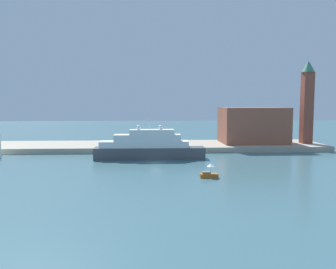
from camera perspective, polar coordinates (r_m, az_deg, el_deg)
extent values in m
plane|color=#3D6670|center=(87.61, -2.01, -4.67)|extent=(400.00, 400.00, 0.00)
cube|color=#ADA38E|center=(113.93, -2.23, -1.93)|extent=(110.00, 21.49, 1.63)
cube|color=#4C4C51|center=(93.55, -3.04, -3.07)|extent=(29.60, 4.87, 3.13)
cube|color=white|center=(93.25, -3.95, -1.60)|extent=(23.68, 4.48, 1.71)
cube|color=white|center=(93.04, -3.41, -0.53)|extent=(17.76, 4.09, 1.77)
cube|color=white|center=(92.89, -2.69, 0.42)|extent=(11.84, 3.70, 1.34)
cylinder|color=silver|center=(92.72, -3.06, 1.85)|extent=(0.16, 0.16, 3.30)
sphere|color=white|center=(92.83, -1.23, 1.20)|extent=(1.16, 1.16, 1.16)
sphere|color=white|center=(92.85, -4.89, 1.18)|extent=(1.16, 1.16, 1.16)
cube|color=#C66019|center=(71.16, 6.75, -6.73)|extent=(3.64, 1.54, 0.78)
cube|color=#8C6647|center=(70.95, 6.32, -6.26)|extent=(1.60, 1.23, 0.43)
cylinder|color=#B2B2B2|center=(70.99, 7.05, -5.83)|extent=(0.06, 0.06, 1.47)
cone|color=white|center=(70.81, 7.06, -5.03)|extent=(1.61, 1.61, 0.56)
cube|color=#93513D|center=(119.75, 13.79, 1.51)|extent=(21.04, 15.32, 11.84)
cube|color=brown|center=(123.26, 21.89, 4.07)|extent=(3.28, 3.28, 23.37)
cone|color=#387A5B|center=(123.80, 22.11, 10.35)|extent=(4.27, 4.27, 3.77)
cube|color=black|center=(107.47, -8.18, -1.77)|extent=(4.22, 1.74, 0.79)
cube|color=#262D33|center=(107.40, -8.30, -1.38)|extent=(2.53, 1.57, 0.68)
cylinder|color=#334C8C|center=(106.53, -5.43, -1.63)|extent=(0.36, 0.36, 1.43)
sphere|color=tan|center=(106.43, -5.43, -1.18)|extent=(0.24, 0.24, 0.24)
cylinder|color=black|center=(104.62, -3.26, -1.94)|extent=(0.46, 0.46, 0.72)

